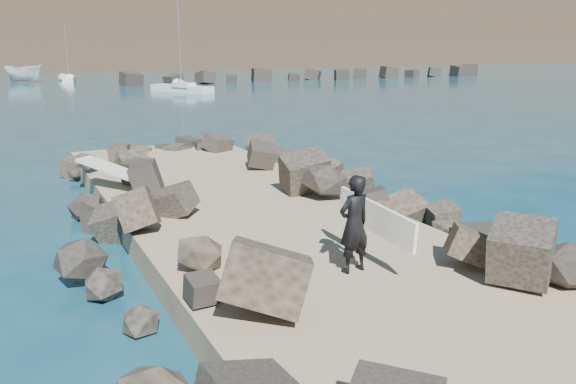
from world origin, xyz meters
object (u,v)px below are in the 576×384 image
at_px(sailboat_b, 69,79).
at_px(boat_imported, 24,73).
at_px(surfer_with_board, 357,223).
at_px(surfboard_resting, 117,175).

bearing_deg(sailboat_b, boat_imported, 154.44).
bearing_deg(sailboat_b, surfer_with_board, -92.43).
bearing_deg(sailboat_b, surfboard_resting, -95.19).
distance_m(surfboard_resting, boat_imported, 63.87).
height_order(surfer_with_board, sailboat_b, sailboat_b).
bearing_deg(boat_imported, sailboat_b, -66.54).
xyz_separation_m(surfboard_resting, sailboat_b, (5.59, 61.45, -0.69)).
relative_size(surfboard_resting, sailboat_b, 0.34).
xyz_separation_m(surfer_with_board, sailboat_b, (2.94, 69.15, -1.13)).
bearing_deg(surfboard_resting, surfer_with_board, -110.39).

